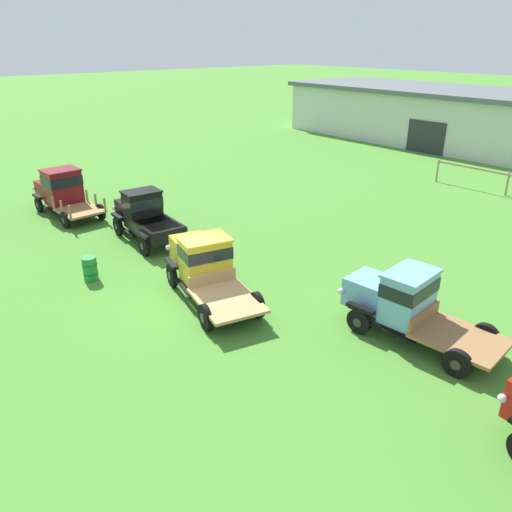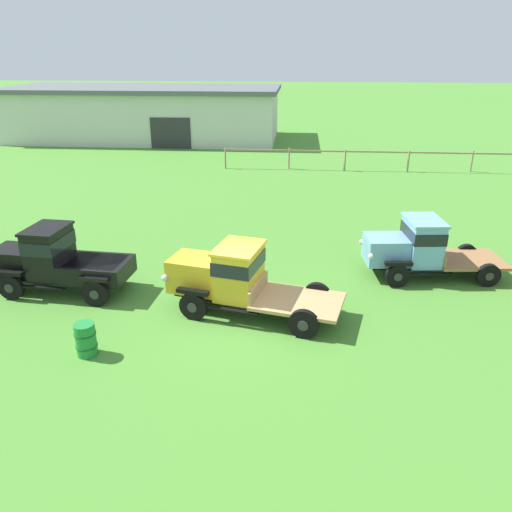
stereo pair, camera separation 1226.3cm
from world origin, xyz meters
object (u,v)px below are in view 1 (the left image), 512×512
(farm_shed, at_px, (423,113))
(oil_drum_beside_row, at_px, (90,269))
(vintage_truck_midrow_center, at_px, (203,263))
(vintage_truck_second_in_line, at_px, (145,216))
(vintage_truck_far_side, at_px, (404,301))
(vintage_truck_foreground_near, at_px, (62,190))

(farm_shed, xyz_separation_m, oil_drum_beside_row, (8.35, -33.64, -1.77))
(vintage_truck_midrow_center, xyz_separation_m, oil_drum_beside_row, (-3.44, -2.69, -0.65))
(farm_shed, relative_size, vintage_truck_second_in_line, 5.11)
(vintage_truck_midrow_center, xyz_separation_m, vintage_truck_far_side, (5.97, 3.04, -0.04))
(farm_shed, xyz_separation_m, vintage_truck_foreground_near, (0.06, -31.55, -1.04))
(vintage_truck_midrow_center, bearing_deg, vintage_truck_foreground_near, -177.10)
(vintage_truck_far_side, bearing_deg, oil_drum_beside_row, -148.66)
(vintage_truck_foreground_near, distance_m, vintage_truck_midrow_center, 11.75)
(vintage_truck_second_in_line, height_order, oil_drum_beside_row, vintage_truck_second_in_line)
(vintage_truck_foreground_near, distance_m, vintage_truck_far_side, 18.07)
(vintage_truck_foreground_near, xyz_separation_m, oil_drum_beside_row, (8.29, -2.09, -0.74))
(vintage_truck_midrow_center, distance_m, oil_drum_beside_row, 4.42)
(vintage_truck_far_side, bearing_deg, vintage_truck_foreground_near, -168.38)
(vintage_truck_midrow_center, relative_size, vintage_truck_far_side, 1.10)
(farm_shed, relative_size, vintage_truck_foreground_near, 4.59)
(farm_shed, distance_m, vintage_truck_far_side, 33.10)
(vintage_truck_foreground_near, bearing_deg, oil_drum_beside_row, -14.16)
(farm_shed, relative_size, vintage_truck_midrow_center, 4.32)
(vintage_truck_foreground_near, bearing_deg, vintage_truck_midrow_center, 2.90)
(vintage_truck_second_in_line, xyz_separation_m, vintage_truck_far_side, (11.73, 2.17, -0.01))
(farm_shed, bearing_deg, oil_drum_beside_row, -76.07)
(farm_shed, bearing_deg, vintage_truck_foreground_near, -89.90)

